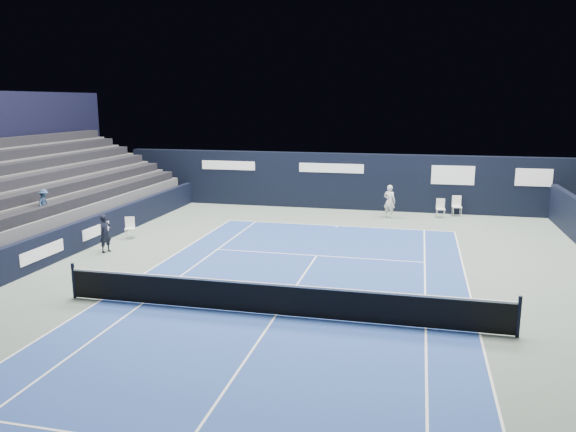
{
  "coord_description": "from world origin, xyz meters",
  "views": [
    {
      "loc": [
        3.75,
        -14.48,
        5.94
      ],
      "look_at": [
        -1.42,
        7.53,
        1.3
      ],
      "focal_mm": 35.0,
      "sensor_mm": 36.0,
      "label": 1
    }
  ],
  "objects_px": {
    "line_judge_chair": "(130,226)",
    "tennis_net": "(276,298)",
    "folding_chair_back_b": "(441,207)",
    "folding_chair_back_a": "(457,202)",
    "tennis_player": "(389,201)"
  },
  "relations": [
    {
      "from": "folding_chair_back_b",
      "to": "folding_chair_back_a",
      "type": "bearing_deg",
      "value": 35.56
    },
    {
      "from": "folding_chair_back_b",
      "to": "tennis_net",
      "type": "bearing_deg",
      "value": -112.77
    },
    {
      "from": "tennis_net",
      "to": "line_judge_chair",
      "type": "bearing_deg",
      "value": 139.13
    },
    {
      "from": "folding_chair_back_b",
      "to": "tennis_player",
      "type": "relative_size",
      "value": 0.57
    },
    {
      "from": "line_judge_chair",
      "to": "tennis_player",
      "type": "height_order",
      "value": "tennis_player"
    },
    {
      "from": "folding_chair_back_a",
      "to": "tennis_net",
      "type": "relative_size",
      "value": 0.08
    },
    {
      "from": "tennis_player",
      "to": "line_judge_chair",
      "type": "bearing_deg",
      "value": -147.13
    },
    {
      "from": "tennis_player",
      "to": "folding_chair_back_b",
      "type": "bearing_deg",
      "value": 14.99
    },
    {
      "from": "folding_chair_back_a",
      "to": "folding_chair_back_b",
      "type": "height_order",
      "value": "folding_chair_back_a"
    },
    {
      "from": "folding_chair_back_a",
      "to": "tennis_player",
      "type": "bearing_deg",
      "value": -164.24
    },
    {
      "from": "line_judge_chair",
      "to": "tennis_player",
      "type": "xyz_separation_m",
      "value": [
        10.9,
        7.04,
        0.33
      ]
    },
    {
      "from": "folding_chair_back_b",
      "to": "tennis_net",
      "type": "relative_size",
      "value": 0.08
    },
    {
      "from": "folding_chair_back_a",
      "to": "line_judge_chair",
      "type": "height_order",
      "value": "folding_chair_back_a"
    },
    {
      "from": "folding_chair_back_a",
      "to": "folding_chair_back_b",
      "type": "xyz_separation_m",
      "value": [
        -0.84,
        -0.71,
        -0.15
      ]
    },
    {
      "from": "line_judge_chair",
      "to": "tennis_net",
      "type": "distance_m",
      "value": 11.32
    }
  ]
}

